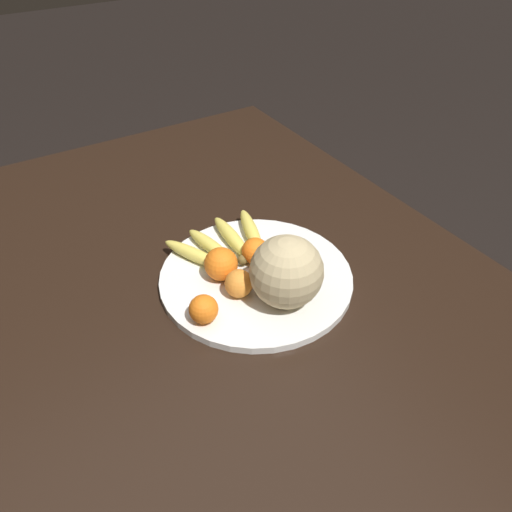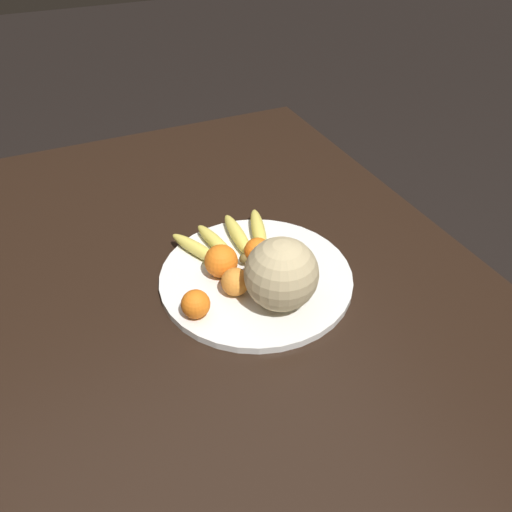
% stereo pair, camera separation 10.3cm
% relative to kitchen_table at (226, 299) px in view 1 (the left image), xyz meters
% --- Properties ---
extents(ground_plane, '(12.00, 12.00, 0.00)m').
position_rel_kitchen_table_xyz_m(ground_plane, '(0.00, 0.00, -0.63)').
color(ground_plane, black).
extents(kitchen_table, '(1.52, 1.07, 0.71)m').
position_rel_kitchen_table_xyz_m(kitchen_table, '(0.00, 0.00, 0.00)').
color(kitchen_table, black).
rests_on(kitchen_table, ground_plane).
extents(fruit_bowl, '(0.41, 0.41, 0.02)m').
position_rel_kitchen_table_xyz_m(fruit_bowl, '(0.06, 0.05, 0.09)').
color(fruit_bowl, white).
rests_on(fruit_bowl, kitchen_table).
extents(melon, '(0.14, 0.14, 0.14)m').
position_rel_kitchen_table_xyz_m(melon, '(0.15, 0.06, 0.17)').
color(melon, tan).
rests_on(melon, fruit_bowl).
extents(banana_bunch, '(0.18, 0.24, 0.03)m').
position_rel_kitchen_table_xyz_m(banana_bunch, '(-0.06, 0.03, 0.11)').
color(banana_bunch, brown).
rests_on(banana_bunch, fruit_bowl).
extents(orange_front_left, '(0.06, 0.06, 0.06)m').
position_rel_kitchen_table_xyz_m(orange_front_left, '(0.09, -0.02, 0.12)').
color(orange_front_left, orange).
rests_on(orange_front_left, fruit_bowl).
extents(orange_front_right, '(0.06, 0.06, 0.06)m').
position_rel_kitchen_table_xyz_m(orange_front_right, '(0.12, -0.11, 0.12)').
color(orange_front_right, orange).
rests_on(orange_front_right, fruit_bowl).
extents(orange_mid_center, '(0.06, 0.06, 0.06)m').
position_rel_kitchen_table_xyz_m(orange_mid_center, '(0.02, 0.07, 0.13)').
color(orange_mid_center, orange).
rests_on(orange_mid_center, fruit_bowl).
extents(orange_back_left, '(0.07, 0.07, 0.07)m').
position_rel_kitchen_table_xyz_m(orange_back_left, '(0.03, -0.02, 0.13)').
color(orange_back_left, orange).
rests_on(orange_back_left, fruit_bowl).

